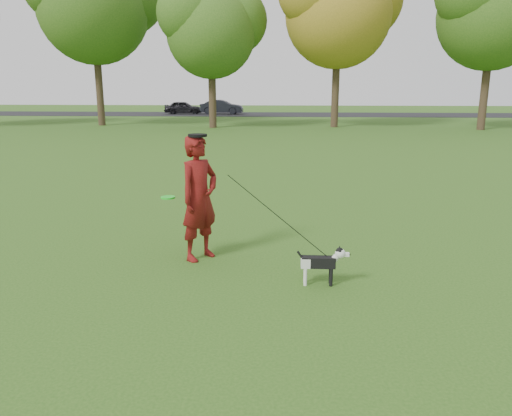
# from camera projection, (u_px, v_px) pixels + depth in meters

# --- Properties ---
(ground) EXTENTS (120.00, 120.00, 0.00)m
(ground) POSITION_uv_depth(u_px,v_px,m) (233.00, 268.00, 7.86)
(ground) COLOR #285116
(ground) RESTS_ON ground
(road) EXTENTS (120.00, 7.00, 0.02)m
(road) POSITION_uv_depth(u_px,v_px,m) (278.00, 114.00, 46.59)
(road) COLOR black
(road) RESTS_ON ground
(man) EXTENTS (0.84, 0.89, 2.05)m
(man) POSITION_uv_depth(u_px,v_px,m) (199.00, 198.00, 8.07)
(man) COLOR #5C0E0D
(man) RESTS_ON ground
(dog) EXTENTS (0.77, 0.15, 0.58)m
(dog) POSITION_uv_depth(u_px,v_px,m) (323.00, 261.00, 7.13)
(dog) COLOR black
(dog) RESTS_ON ground
(car_left) EXTENTS (3.57, 1.53, 1.20)m
(car_left) POSITION_uv_depth(u_px,v_px,m) (183.00, 107.00, 46.96)
(car_left) COLOR black
(car_left) RESTS_ON road
(car_mid) EXTENTS (4.02, 1.54, 1.31)m
(car_mid) POSITION_uv_depth(u_px,v_px,m) (222.00, 107.00, 46.74)
(car_mid) COLOR black
(car_mid) RESTS_ON road
(man_held_items) EXTENTS (2.64, 1.17, 1.67)m
(man_held_items) POSITION_uv_depth(u_px,v_px,m) (276.00, 215.00, 7.50)
(man_held_items) COLOR #1CDD21
(man_held_items) RESTS_ON ground
(tree_row) EXTENTS (51.74, 8.86, 12.01)m
(tree_row) POSITION_uv_depth(u_px,v_px,m) (252.00, 9.00, 31.38)
(tree_row) COLOR #38281C
(tree_row) RESTS_ON ground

